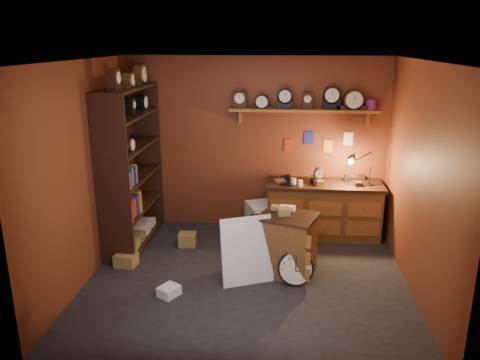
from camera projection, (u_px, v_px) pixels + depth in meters
name	position (u px, v px, depth m)	size (l,w,h in m)	color
floor	(247.00, 278.00, 5.98)	(4.00, 4.00, 0.00)	black
room_shell	(252.00, 144.00, 5.59)	(4.02, 3.62, 2.71)	brown
shelving_unit	(129.00, 161.00, 6.72)	(0.47, 1.60, 2.58)	black
workbench	(323.00, 206.00, 7.15)	(1.75, 0.66, 1.36)	brown
low_cabinet	(287.00, 242.00, 6.00)	(0.85, 0.79, 0.89)	brown
big_round_clock	(296.00, 268.00, 5.76)	(0.45, 0.15, 0.45)	black
white_panel	(247.00, 281.00, 5.89)	(0.65, 0.03, 0.87)	silver
mini_fridge	(264.00, 220.00, 7.22)	(0.64, 0.67, 0.51)	silver
floor_box_a	(126.00, 260.00, 6.28)	(0.28, 0.23, 0.17)	olive
floor_box_b	(169.00, 291.00, 5.55)	(0.20, 0.24, 0.12)	white
floor_box_c	(187.00, 239.00, 6.89)	(0.25, 0.21, 0.19)	olive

